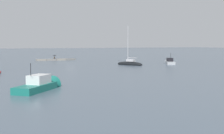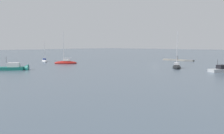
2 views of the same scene
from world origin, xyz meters
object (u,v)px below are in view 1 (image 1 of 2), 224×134
(sailboat_black_far, at_px, (130,64))
(person_seated_brown_left, at_px, (55,58))
(motorboat_teal_near, at_px, (41,86))
(motorboat_grey_mid, at_px, (170,62))
(umbrella_open_black, at_px, (54,55))

(sailboat_black_far, bearing_deg, person_seated_brown_left, 88.08)
(motorboat_teal_near, bearing_deg, motorboat_grey_mid, 78.29)
(person_seated_brown_left, bearing_deg, motorboat_grey_mid, 125.64)
(person_seated_brown_left, distance_m, umbrella_open_black, 0.88)
(umbrella_open_black, relative_size, sailboat_black_far, 0.14)
(sailboat_black_far, distance_m, motorboat_teal_near, 43.04)
(person_seated_brown_left, relative_size, motorboat_grey_mid, 0.11)
(person_seated_brown_left, height_order, umbrella_open_black, umbrella_open_black)
(motorboat_teal_near, bearing_deg, umbrella_open_black, 116.20)
(umbrella_open_black, height_order, motorboat_teal_near, motorboat_teal_near)
(person_seated_brown_left, xyz_separation_m, motorboat_teal_near, (15.33, 60.06, -0.35))
(person_seated_brown_left, distance_m, motorboat_teal_near, 61.99)
(umbrella_open_black, height_order, motorboat_grey_mid, motorboat_grey_mid)
(umbrella_open_black, height_order, sailboat_black_far, sailboat_black_far)
(person_seated_brown_left, xyz_separation_m, sailboat_black_far, (-13.44, 28.05, -0.43))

